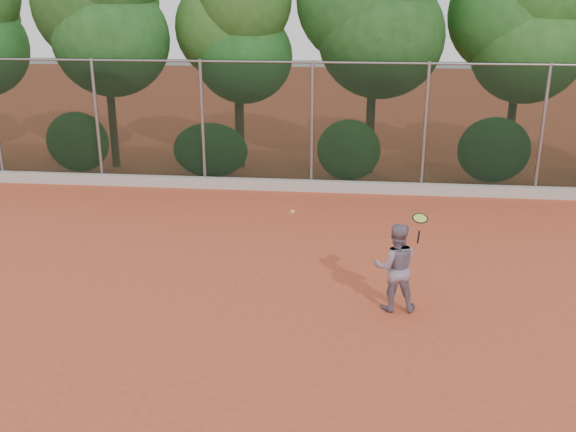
# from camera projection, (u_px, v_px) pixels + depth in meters

# --- Properties ---
(ground) EXTENTS (80.00, 80.00, 0.00)m
(ground) POSITION_uv_depth(u_px,v_px,m) (282.00, 302.00, 11.23)
(ground) COLOR #C7502F
(ground) RESTS_ON ground
(concrete_curb) EXTENTS (24.00, 0.20, 0.30)m
(concrete_curb) POSITION_uv_depth(u_px,v_px,m) (311.00, 186.00, 17.60)
(concrete_curb) COLOR #BAB6AC
(concrete_curb) RESTS_ON ground
(tennis_player) EXTENTS (0.79, 0.64, 1.54)m
(tennis_player) POSITION_uv_depth(u_px,v_px,m) (395.00, 267.00, 10.74)
(tennis_player) COLOR gray
(tennis_player) RESTS_ON ground
(chainlink_fence) EXTENTS (24.09, 0.09, 3.50)m
(chainlink_fence) POSITION_uv_depth(u_px,v_px,m) (312.00, 123.00, 17.22)
(chainlink_fence) COLOR black
(chainlink_fence) RESTS_ON ground
(foliage_backdrop) EXTENTS (23.70, 3.63, 7.55)m
(foliage_backdrop) POSITION_uv_depth(u_px,v_px,m) (299.00, 21.00, 18.31)
(foliage_backdrop) COLOR #492C1C
(foliage_backdrop) RESTS_ON ground
(tennis_racket) EXTENTS (0.28, 0.27, 0.54)m
(tennis_racket) POSITION_uv_depth(u_px,v_px,m) (420.00, 220.00, 10.39)
(tennis_racket) COLOR black
(tennis_racket) RESTS_ON ground
(tennis_ball_in_flight) EXTENTS (0.07, 0.07, 0.07)m
(tennis_ball_in_flight) POSITION_uv_depth(u_px,v_px,m) (293.00, 212.00, 11.14)
(tennis_ball_in_flight) COLOR #D2EC35
(tennis_ball_in_flight) RESTS_ON ground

